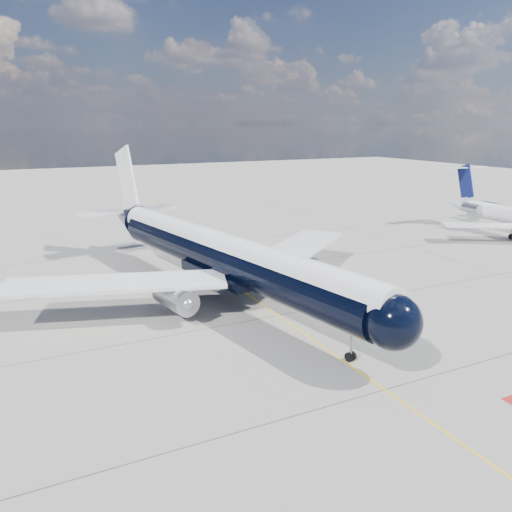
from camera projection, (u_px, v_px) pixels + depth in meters
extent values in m
plane|color=gray|center=(203.00, 263.00, 63.85)|extent=(320.00, 320.00, 0.00)
cube|color=yellow|center=(218.00, 273.00, 59.51)|extent=(0.16, 160.00, 0.01)
cylinder|color=black|center=(225.00, 258.00, 49.70)|extent=(11.08, 39.36, 3.93)
sphere|color=black|center=(393.00, 322.00, 33.66)|extent=(4.59, 4.59, 3.93)
cone|color=black|center=(128.00, 217.00, 68.38)|extent=(5.19, 7.84, 3.93)
cylinder|color=silver|center=(225.00, 249.00, 49.44)|extent=(10.61, 41.24, 3.07)
cube|color=black|center=(396.00, 315.00, 33.36)|extent=(2.67, 1.68, 0.57)
cube|color=silver|center=(115.00, 283.00, 44.86)|extent=(20.50, 10.88, 0.33)
cube|color=silver|center=(297.00, 248.00, 57.41)|extent=(18.75, 16.43, 0.33)
cube|color=black|center=(225.00, 272.00, 50.07)|extent=(6.17, 10.97, 1.03)
cylinder|color=#AEAEB6|center=(176.00, 297.00, 44.75)|extent=(3.15, 5.10, 2.32)
cylinder|color=#AEAEB6|center=(290.00, 272.00, 52.52)|extent=(3.15, 5.10, 2.32)
sphere|color=gray|center=(187.00, 304.00, 43.07)|extent=(1.33, 1.33, 1.14)
sphere|color=gray|center=(303.00, 277.00, 50.84)|extent=(1.33, 1.33, 1.14)
cube|color=silver|center=(174.00, 288.00, 44.71)|extent=(0.83, 3.30, 1.14)
cube|color=silver|center=(288.00, 264.00, 52.48)|extent=(0.83, 3.30, 1.14)
cube|color=silver|center=(127.00, 178.00, 66.62)|extent=(1.53, 6.51, 8.82)
cube|color=silver|center=(127.00, 211.00, 68.16)|extent=(13.83, 5.72, 0.23)
cylinder|color=gray|center=(351.00, 345.00, 37.25)|extent=(0.22, 0.22, 2.17)
cylinder|color=black|center=(349.00, 357.00, 37.37)|extent=(0.32, 0.75, 0.72)
cylinder|color=black|center=(352.00, 356.00, 37.61)|extent=(0.32, 0.75, 0.72)
cylinder|color=gray|center=(189.00, 288.00, 49.74)|extent=(0.31, 0.31, 1.97)
cylinder|color=gray|center=(243.00, 277.00, 53.57)|extent=(0.31, 0.31, 1.97)
cylinder|color=black|center=(192.00, 298.00, 49.51)|extent=(0.67, 1.20, 1.14)
cylinder|color=black|center=(187.00, 295.00, 50.40)|extent=(0.67, 1.20, 1.14)
cylinder|color=black|center=(247.00, 285.00, 53.34)|extent=(0.67, 1.20, 1.14)
cylinder|color=black|center=(240.00, 283.00, 54.22)|extent=(0.67, 1.20, 1.14)
cone|color=silver|center=(457.00, 203.00, 89.44)|extent=(3.10, 5.33, 2.79)
cube|color=silver|center=(488.00, 225.00, 74.58)|extent=(12.73, 9.57, 0.23)
cylinder|color=#AEAEB6|center=(472.00, 208.00, 83.56)|extent=(1.75, 3.40, 1.55)
cylinder|color=#AEAEB6|center=(491.00, 207.00, 85.17)|extent=(1.75, 3.40, 1.55)
cube|color=silver|center=(474.00, 208.00, 83.76)|extent=(1.13, 1.71, 0.19)
cube|color=silver|center=(489.00, 207.00, 84.98)|extent=(1.13, 1.71, 0.19)
cube|color=#0A1146|center=(465.00, 182.00, 87.06)|extent=(0.52, 4.35, 6.33)
cube|color=silver|center=(464.00, 167.00, 86.98)|extent=(8.38, 2.57, 0.17)
cylinder|color=gray|center=(512.00, 233.00, 76.90)|extent=(0.22, 0.22, 1.76)
cylinder|color=black|center=(511.00, 237.00, 77.04)|extent=(0.38, 0.89, 0.87)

